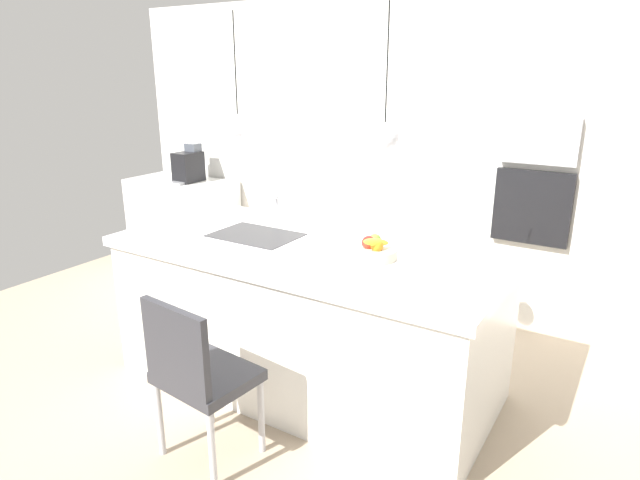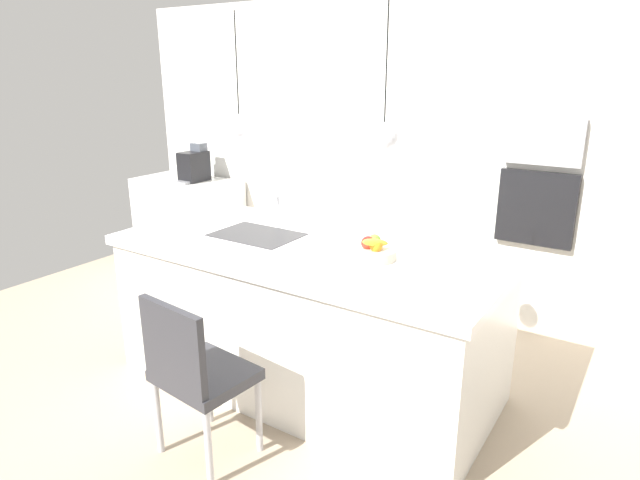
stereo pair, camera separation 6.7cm
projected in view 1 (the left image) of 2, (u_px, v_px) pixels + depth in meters
The scene contains 13 objects.
floor at pixel (307, 380), 3.64m from camera, with size 6.60×6.60×0.00m, color tan.
back_wall at pixel (413, 155), 4.59m from camera, with size 6.00×0.10×2.60m, color silver.
kitchen_island at pixel (307, 315), 3.50m from camera, with size 2.44×1.11×0.96m.
sink_basin at pixel (256, 236), 3.56m from camera, with size 0.56×0.40×0.02m, color #2D2D30.
faucet at pixel (275, 207), 3.69m from camera, with size 0.02×0.17×0.22m.
fruit_bowl at pixel (372, 250), 3.12m from camera, with size 0.30×0.30×0.15m.
side_counter at pixel (184, 222), 5.75m from camera, with size 1.10×0.60×0.90m, color white.
coffee_machine at pixel (188, 166), 5.51m from camera, with size 0.20×0.35×0.38m.
microwave at pixel (540, 141), 3.96m from camera, with size 0.54×0.08×0.34m, color #9E9EA3.
oven at pixel (532, 207), 4.11m from camera, with size 0.56×0.08×0.56m, color black.
chair_near at pixel (197, 371), 2.76m from camera, with size 0.51×0.45×0.93m.
pendant_light_left at pixel (238, 126), 3.40m from camera, with size 0.15×0.15×0.75m.
pendant_light_right at pixel (385, 136), 2.89m from camera, with size 0.15×0.15×0.75m.
Camera 1 is at (1.76, -2.67, 2.00)m, focal length 30.50 mm.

